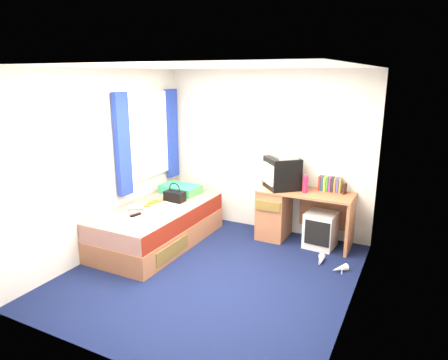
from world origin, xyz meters
The scene contains 20 objects.
ground centered at (0.00, 0.00, 0.00)m, with size 3.40×3.40×0.00m, color #0C1438.
room_shell centered at (0.00, 0.00, 1.45)m, with size 3.40×3.40×3.40m.
bed centered at (-1.10, 0.46, 0.27)m, with size 1.01×2.00×0.54m.
pillow centered at (-1.17, 1.16, 0.60)m, with size 0.59×0.37×0.13m, color teal.
desk centered at (0.44, 1.44, 0.41)m, with size 1.30×0.55×0.75m.
storage_cube centered at (0.97, 1.37, 0.25)m, with size 0.40×0.40×0.50m, color silver.
crt_tv centered at (0.36, 1.44, 0.97)m, with size 0.61×0.61×0.45m.
vcr centered at (0.36, 1.44, 1.24)m, with size 0.41×0.29×0.08m, color silver.
book_row centered at (1.01, 1.60, 0.85)m, with size 0.31×0.13×0.20m.
picture_frame centered at (1.22, 1.57, 0.82)m, with size 0.02×0.12×0.14m, color black.
pink_water_bottle centered at (0.72, 1.37, 0.86)m, with size 0.07×0.07×0.22m, color #D91E47.
aerosol_can centered at (0.56, 1.48, 0.83)m, with size 0.04×0.04×0.16m, color silver.
handbag centered at (-1.03, 0.78, 0.62)m, with size 0.30×0.17×0.28m.
towel centered at (-0.83, 0.27, 0.59)m, with size 0.32×0.27×0.11m, color white.
magazine centered at (-1.20, 0.54, 0.55)m, with size 0.21×0.28×0.01m, color gold.
water_bottle centered at (-1.30, 0.23, 0.58)m, with size 0.07×0.07×0.20m, color silver.
colour_swatch_fan centered at (-1.13, -0.10, 0.55)m, with size 0.22×0.06×0.01m, color #F69B36.
remote_control centered at (-1.15, 0.04, 0.55)m, with size 0.05×0.16×0.02m, color black.
window_assembly centered at (-1.55, 0.90, 1.42)m, with size 0.11×1.42×1.40m.
white_heels centered at (1.24, 0.81, 0.04)m, with size 0.42×0.37×0.09m.
Camera 1 is at (2.10, -3.82, 2.32)m, focal length 32.00 mm.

